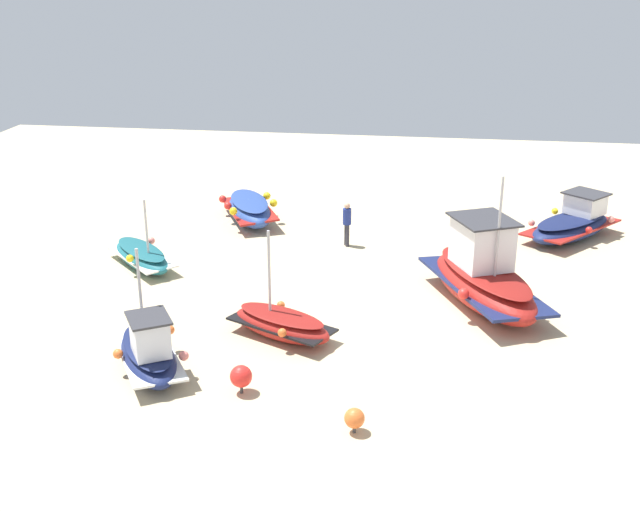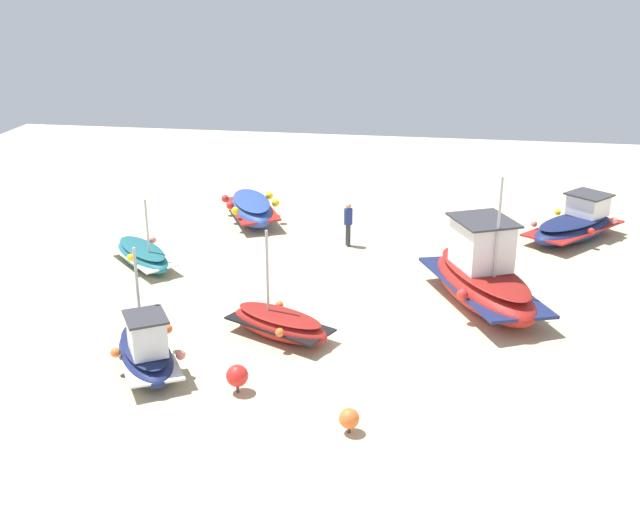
{
  "view_description": "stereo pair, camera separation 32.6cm",
  "coord_description": "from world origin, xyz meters",
  "px_view_note": "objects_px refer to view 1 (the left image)",
  "views": [
    {
      "loc": [
        -0.99,
        21.23,
        10.13
      ],
      "look_at": [
        2.49,
        -2.53,
        0.9
      ],
      "focal_mm": 43.8,
      "sensor_mm": 36.0,
      "label": 1
    },
    {
      "loc": [
        -1.31,
        21.18,
        10.13
      ],
      "look_at": [
        2.49,
        -2.53,
        0.9
      ],
      "focal_mm": 43.8,
      "sensor_mm": 36.0,
      "label": 2
    }
  ],
  "objects_px": {
    "fishing_boat_1": "(483,277)",
    "fishing_boat_4": "(282,324)",
    "fishing_boat_5": "(249,209)",
    "fishing_boat_2": "(142,256)",
    "person_walking": "(347,221)",
    "mooring_buoy_1": "(241,376)",
    "mooring_buoy_0": "(354,418)",
    "fishing_boat_0": "(149,352)",
    "fishing_boat_3": "(573,224)"
  },
  "relations": [
    {
      "from": "fishing_boat_1",
      "to": "fishing_boat_4",
      "type": "bearing_deg",
      "value": 93.46
    },
    {
      "from": "fishing_boat_1",
      "to": "fishing_boat_5",
      "type": "relative_size",
      "value": 1.35
    },
    {
      "from": "fishing_boat_2",
      "to": "person_walking",
      "type": "distance_m",
      "value": 7.54
    },
    {
      "from": "fishing_boat_5",
      "to": "mooring_buoy_1",
      "type": "xyz_separation_m",
      "value": [
        -2.88,
        13.19,
        -0.06
      ]
    },
    {
      "from": "fishing_boat_2",
      "to": "mooring_buoy_1",
      "type": "relative_size",
      "value": 4.4
    },
    {
      "from": "mooring_buoy_0",
      "to": "mooring_buoy_1",
      "type": "height_order",
      "value": "mooring_buoy_1"
    },
    {
      "from": "person_walking",
      "to": "fishing_boat_0",
      "type": "bearing_deg",
      "value": 43.52
    },
    {
      "from": "person_walking",
      "to": "mooring_buoy_1",
      "type": "bearing_deg",
      "value": 57.77
    },
    {
      "from": "fishing_boat_2",
      "to": "fishing_boat_3",
      "type": "bearing_deg",
      "value": -116.18
    },
    {
      "from": "fishing_boat_5",
      "to": "person_walking",
      "type": "distance_m",
      "value": 4.87
    },
    {
      "from": "fishing_boat_3",
      "to": "mooring_buoy_1",
      "type": "relative_size",
      "value": 6.03
    },
    {
      "from": "person_walking",
      "to": "mooring_buoy_1",
      "type": "relative_size",
      "value": 2.25
    },
    {
      "from": "fishing_boat_4",
      "to": "person_walking",
      "type": "xyz_separation_m",
      "value": [
        -0.98,
        -7.75,
        0.55
      ]
    },
    {
      "from": "fishing_boat_2",
      "to": "fishing_boat_3",
      "type": "distance_m",
      "value": 16.2
    },
    {
      "from": "fishing_boat_0",
      "to": "mooring_buoy_1",
      "type": "bearing_deg",
      "value": 43.42
    },
    {
      "from": "mooring_buoy_0",
      "to": "person_walking",
      "type": "bearing_deg",
      "value": -82.69
    },
    {
      "from": "fishing_boat_0",
      "to": "fishing_boat_4",
      "type": "distance_m",
      "value": 3.89
    },
    {
      "from": "fishing_boat_0",
      "to": "fishing_boat_5",
      "type": "height_order",
      "value": "fishing_boat_0"
    },
    {
      "from": "person_walking",
      "to": "mooring_buoy_0",
      "type": "relative_size",
      "value": 2.74
    },
    {
      "from": "fishing_boat_0",
      "to": "fishing_boat_2",
      "type": "relative_size",
      "value": 1.09
    },
    {
      "from": "fishing_boat_2",
      "to": "mooring_buoy_0",
      "type": "height_order",
      "value": "fishing_boat_2"
    },
    {
      "from": "fishing_boat_5",
      "to": "mooring_buoy_1",
      "type": "distance_m",
      "value": 13.5
    },
    {
      "from": "fishing_boat_5",
      "to": "person_walking",
      "type": "bearing_deg",
      "value": -144.44
    },
    {
      "from": "fishing_boat_2",
      "to": "mooring_buoy_1",
      "type": "xyz_separation_m",
      "value": [
        -5.46,
        7.78,
        0.08
      ]
    },
    {
      "from": "fishing_boat_3",
      "to": "fishing_boat_4",
      "type": "bearing_deg",
      "value": 177.22
    },
    {
      "from": "fishing_boat_2",
      "to": "fishing_boat_3",
      "type": "xyz_separation_m",
      "value": [
        -15.32,
        -5.27,
        0.18
      ]
    },
    {
      "from": "fishing_boat_0",
      "to": "person_walking",
      "type": "distance_m",
      "value": 10.94
    },
    {
      "from": "fishing_boat_3",
      "to": "mooring_buoy_0",
      "type": "bearing_deg",
      "value": -164.82
    },
    {
      "from": "fishing_boat_1",
      "to": "mooring_buoy_0",
      "type": "xyz_separation_m",
      "value": [
        3.2,
        7.61,
        -0.53
      ]
    },
    {
      "from": "fishing_boat_5",
      "to": "mooring_buoy_0",
      "type": "bearing_deg",
      "value": 175.81
    },
    {
      "from": "fishing_boat_0",
      "to": "fishing_boat_5",
      "type": "xyz_separation_m",
      "value": [
        0.26,
        -12.48,
        -0.05
      ]
    },
    {
      "from": "fishing_boat_3",
      "to": "fishing_boat_4",
      "type": "distance_m",
      "value": 13.7
    },
    {
      "from": "fishing_boat_3",
      "to": "mooring_buoy_0",
      "type": "xyz_separation_m",
      "value": [
        6.91,
        14.36,
        -0.19
      ]
    },
    {
      "from": "fishing_boat_2",
      "to": "fishing_boat_0",
      "type": "bearing_deg",
      "value": 156.72
    },
    {
      "from": "fishing_boat_5",
      "to": "mooring_buoy_1",
      "type": "bearing_deg",
      "value": 166.23
    },
    {
      "from": "fishing_boat_1",
      "to": "person_walking",
      "type": "xyz_separation_m",
      "value": [
        4.76,
        -4.59,
        0.06
      ]
    },
    {
      "from": "mooring_buoy_0",
      "to": "mooring_buoy_1",
      "type": "relative_size",
      "value": 0.82
    },
    {
      "from": "fishing_boat_0",
      "to": "fishing_boat_1",
      "type": "height_order",
      "value": "fishing_boat_1"
    },
    {
      "from": "fishing_boat_1",
      "to": "fishing_boat_3",
      "type": "bearing_deg",
      "value": -54.13
    },
    {
      "from": "fishing_boat_5",
      "to": "fishing_boat_1",
      "type": "bearing_deg",
      "value": -153.45
    },
    {
      "from": "fishing_boat_2",
      "to": "fishing_boat_5",
      "type": "xyz_separation_m",
      "value": [
        -2.58,
        -5.41,
        0.14
      ]
    },
    {
      "from": "fishing_boat_4",
      "to": "person_walking",
      "type": "relative_size",
      "value": 2.04
    },
    {
      "from": "fishing_boat_3",
      "to": "fishing_boat_5",
      "type": "bearing_deg",
      "value": 130.23
    },
    {
      "from": "fishing_boat_1",
      "to": "fishing_boat_5",
      "type": "height_order",
      "value": "fishing_boat_1"
    },
    {
      "from": "fishing_boat_4",
      "to": "mooring_buoy_1",
      "type": "distance_m",
      "value": 3.17
    },
    {
      "from": "mooring_buoy_0",
      "to": "fishing_boat_4",
      "type": "bearing_deg",
      "value": -60.28
    },
    {
      "from": "fishing_boat_3",
      "to": "fishing_boat_5",
      "type": "xyz_separation_m",
      "value": [
        12.74,
        -0.14,
        -0.04
      ]
    },
    {
      "from": "fishing_boat_0",
      "to": "person_walking",
      "type": "height_order",
      "value": "fishing_boat_0"
    },
    {
      "from": "fishing_boat_5",
      "to": "mooring_buoy_0",
      "type": "relative_size",
      "value": 6.89
    },
    {
      "from": "fishing_boat_5",
      "to": "fishing_boat_0",
      "type": "bearing_deg",
      "value": 155.09
    }
  ]
}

